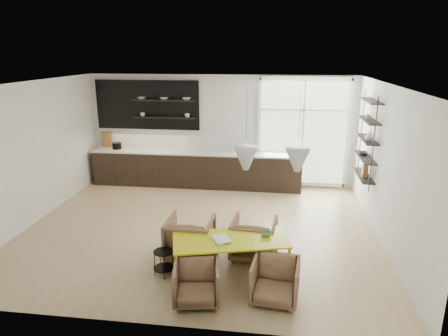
# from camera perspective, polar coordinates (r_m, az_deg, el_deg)

# --- Properties ---
(room) EXTENTS (7.02, 6.01, 2.91)m
(room) POSITION_cam_1_polar(r_m,az_deg,el_deg) (8.70, 1.52, 2.98)
(room) COLOR tan
(room) RESTS_ON ground
(kitchen_run) EXTENTS (5.54, 0.69, 2.75)m
(kitchen_run) POSITION_cam_1_polar(r_m,az_deg,el_deg) (10.63, -4.46, 0.62)
(kitchen_run) COLOR black
(kitchen_run) RESTS_ON ground
(right_shelving) EXTENTS (0.26, 1.22, 1.90)m
(right_shelving) POSITION_cam_1_polar(r_m,az_deg,el_deg) (8.89, 19.73, 3.57)
(right_shelving) COLOR black
(right_shelving) RESTS_ON ground
(dining_table) EXTENTS (1.93, 1.23, 0.65)m
(dining_table) POSITION_cam_1_polar(r_m,az_deg,el_deg) (6.36, 0.91, -10.43)
(dining_table) COLOR #C5C30B
(dining_table) RESTS_ON ground
(armchair_back_left) EXTENTS (0.80, 0.83, 0.73)m
(armchair_back_left) POSITION_cam_1_polar(r_m,az_deg,el_deg) (7.05, -4.86, -9.87)
(armchair_back_left) COLOR brown
(armchair_back_left) RESTS_ON ground
(armchair_back_right) EXTENTS (0.82, 0.84, 0.70)m
(armchair_back_right) POSITION_cam_1_polar(r_m,az_deg,el_deg) (7.05, 4.27, -9.97)
(armchair_back_right) COLOR brown
(armchair_back_right) RESTS_ON ground
(armchair_front_left) EXTENTS (0.74, 0.75, 0.60)m
(armchair_front_left) POSITION_cam_1_polar(r_m,az_deg,el_deg) (5.93, -3.94, -16.05)
(armchair_front_left) COLOR brown
(armchair_front_left) RESTS_ON ground
(armchair_front_right) EXTENTS (0.73, 0.75, 0.62)m
(armchair_front_right) POSITION_cam_1_polar(r_m,az_deg,el_deg) (5.98, 7.32, -15.70)
(armchair_front_right) COLOR brown
(armchair_front_right) RESTS_ON ground
(wire_stool) EXTENTS (0.33, 0.33, 0.42)m
(wire_stool) POSITION_cam_1_polar(r_m,az_deg,el_deg) (6.62, -8.65, -12.78)
(wire_stool) COLOR black
(wire_stool) RESTS_ON ground
(table_book) EXTENTS (0.36, 0.39, 0.03)m
(table_book) POSITION_cam_1_polar(r_m,az_deg,el_deg) (6.25, -1.42, -10.33)
(table_book) COLOR white
(table_book) RESTS_ON dining_table
(table_bowl) EXTENTS (0.24, 0.24, 0.05)m
(table_bowl) POSITION_cam_1_polar(r_m,az_deg,el_deg) (6.46, 6.02, -9.37)
(table_bowl) COLOR #4D8A54
(table_bowl) RESTS_ON dining_table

